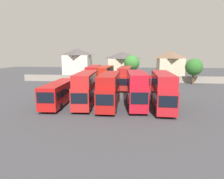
{
  "coord_description": "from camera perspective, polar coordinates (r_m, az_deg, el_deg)",
  "views": [
    {
      "loc": [
        3.17,
        -28.08,
        7.58
      ],
      "look_at": [
        0.0,
        3.0,
        1.93
      ],
      "focal_mm": 31.07,
      "sensor_mm": 36.0,
      "label": 1
    }
  ],
  "objects": [
    {
      "name": "bus_2",
      "position": [
        29.52,
        -7.54,
        0.81
      ],
      "size": [
        3.06,
        10.68,
        4.94
      ],
      "rotation": [
        0.0,
        0.0,
        -1.51
      ],
      "color": "red",
      "rests_on": "ground"
    },
    {
      "name": "bus_8",
      "position": [
        44.08,
        3.94,
        3.9
      ],
      "size": [
        3.11,
        11.61,
        4.82
      ],
      "rotation": [
        0.0,
        0.0,
        -1.62
      ],
      "color": "#B12420",
      "rests_on": "ground"
    },
    {
      "name": "house_terrace_centre",
      "position": [
        63.21,
        3.17,
        7.3
      ],
      "size": [
        9.16,
        7.45,
        8.51
      ],
      "color": "beige",
      "rests_on": "ground"
    },
    {
      "name": "house_terrace_right",
      "position": [
        64.39,
        16.73,
        7.05
      ],
      "size": [
        7.92,
        7.94,
        8.74
      ],
      "color": "beige",
      "rests_on": "ground"
    },
    {
      "name": "ground",
      "position": [
        46.81,
        1.86,
        0.93
      ],
      "size": [
        140.0,
        140.0,
        0.0
      ],
      "primitive_type": "plane",
      "color": "#424247"
    },
    {
      "name": "tree_behind_wall",
      "position": [
        56.14,
        5.84,
        7.74
      ],
      "size": [
        4.43,
        4.43,
        7.41
      ],
      "color": "brown",
      "rests_on": "ground"
    },
    {
      "name": "bus_3",
      "position": [
        28.4,
        -0.76,
        0.43
      ],
      "size": [
        2.66,
        10.61,
        4.85
      ],
      "rotation": [
        0.0,
        0.0,
        -1.56
      ],
      "color": "#AE1614",
      "rests_on": "ground"
    },
    {
      "name": "bus_4",
      "position": [
        28.67,
        7.09,
        0.66
      ],
      "size": [
        3.04,
        10.23,
        5.06
      ],
      "rotation": [
        0.0,
        0.0,
        -1.51
      ],
      "color": "red",
      "rests_on": "ground"
    },
    {
      "name": "bus_5",
      "position": [
        28.56,
        14.59,
        0.34
      ],
      "size": [
        2.79,
        11.05,
        5.03
      ],
      "rotation": [
        0.0,
        0.0,
        -1.6
      ],
      "color": "red",
      "rests_on": "ground"
    },
    {
      "name": "tree_left_of_lot",
      "position": [
        54.05,
        22.97,
        6.07
      ],
      "size": [
        4.34,
        4.34,
        6.59
      ],
      "color": "brown",
      "rests_on": "ground"
    },
    {
      "name": "house_terrace_left",
      "position": [
        64.75,
        -10.09,
        7.67
      ],
      "size": [
        8.56,
        7.43,
        9.51
      ],
      "color": "silver",
      "rests_on": "ground"
    },
    {
      "name": "bus_9",
      "position": [
        44.27,
        8.75,
        2.88
      ],
      "size": [
        3.04,
        11.13,
        3.48
      ],
      "rotation": [
        0.0,
        0.0,
        -1.52
      ],
      "color": "#B0171A",
      "rests_on": "ground"
    },
    {
      "name": "bus_7",
      "position": [
        44.2,
        -2.04,
        4.01
      ],
      "size": [
        3.05,
        10.31,
        4.92
      ],
      "rotation": [
        0.0,
        0.0,
        -1.63
      ],
      "color": "red",
      "rests_on": "ground"
    },
    {
      "name": "bus_6",
      "position": [
        44.8,
        -5.28,
        4.11
      ],
      "size": [
        3.19,
        11.86,
        5.01
      ],
      "rotation": [
        0.0,
        0.0,
        -1.51
      ],
      "color": "red",
      "rests_on": "ground"
    },
    {
      "name": "bus_1",
      "position": [
        30.83,
        -15.18,
        -0.62
      ],
      "size": [
        3.08,
        11.31,
        3.42
      ],
      "rotation": [
        0.0,
        0.0,
        -1.52
      ],
      "color": "red",
      "rests_on": "ground"
    },
    {
      "name": "depot_boundary_wall",
      "position": [
        54.1,
        2.42,
        3.15
      ],
      "size": [
        56.0,
        0.5,
        1.8
      ],
      "primitive_type": "cube",
      "color": "gray",
      "rests_on": "ground"
    }
  ]
}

